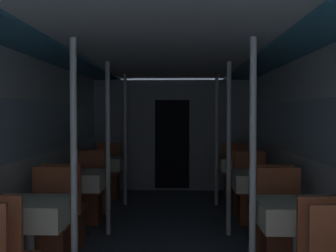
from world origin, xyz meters
The scene contains 26 objects.
wall_left centered at (-1.49, 3.72, 1.07)m, with size 0.05×10.24×2.06m.
wall_right centered at (1.49, 3.72, 1.07)m, with size 0.05×10.24×2.06m.
ceiling_panel centered at (0.00, 3.72, 2.10)m, with size 2.98×10.24×0.07m.
bulkhead_far centered at (0.00, 7.65, 1.03)m, with size 2.92×0.09×2.06m.
dining_table_left_1 centered at (-1.09, 2.65, 0.63)m, with size 0.64×0.64×0.75m.
chair_left_far_1 centered at (-1.09, 3.25, 0.29)m, with size 0.42×0.42×0.93m.
support_pole_left_1 centered at (-0.72, 2.65, 1.03)m, with size 0.06×0.06×2.06m.
dining_table_left_2 centered at (-1.09, 4.45, 0.63)m, with size 0.64×0.64×0.75m.
chair_left_near_2 centered at (-1.09, 3.84, 0.29)m, with size 0.42×0.42×0.93m.
chair_left_far_2 centered at (-1.09, 5.05, 0.29)m, with size 0.42×0.42×0.93m.
support_pole_left_2 centered at (-0.72, 4.45, 1.03)m, with size 0.06×0.06×2.06m.
dining_table_left_3 centered at (-1.09, 6.25, 0.63)m, with size 0.64×0.64×0.75m.
chair_left_near_3 centered at (-1.09, 5.64, 0.29)m, with size 0.42×0.42×0.93m.
chair_left_far_3 centered at (-1.09, 6.85, 0.29)m, with size 0.42×0.42×0.93m.
support_pole_left_3 centered at (-0.72, 6.25, 1.03)m, with size 0.06×0.06×2.06m.
dining_table_right_1 centered at (1.09, 2.65, 0.63)m, with size 0.64×0.64×0.75m.
chair_right_far_1 centered at (1.09, 3.25, 0.29)m, with size 0.42×0.42×0.93m.
support_pole_right_1 centered at (0.72, 2.65, 1.03)m, with size 0.06×0.06×2.06m.
dining_table_right_2 centered at (1.09, 4.45, 0.63)m, with size 0.64×0.64×0.75m.
chair_right_near_2 centered at (1.09, 3.84, 0.29)m, with size 0.42×0.42×0.93m.
chair_right_far_2 centered at (1.09, 5.05, 0.29)m, with size 0.42×0.42×0.93m.
support_pole_right_2 centered at (0.72, 4.45, 1.03)m, with size 0.06×0.06×2.06m.
dining_table_right_3 centered at (1.09, 6.25, 0.63)m, with size 0.64×0.64×0.75m.
chair_right_near_3 centered at (1.09, 5.64, 0.29)m, with size 0.42×0.42×0.93m.
chair_right_far_3 centered at (1.09, 6.85, 0.29)m, with size 0.42×0.42×0.93m.
support_pole_right_3 centered at (0.72, 6.25, 1.03)m, with size 0.06×0.06×2.06m.
Camera 1 is at (0.13, -1.08, 1.46)m, focal length 50.00 mm.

